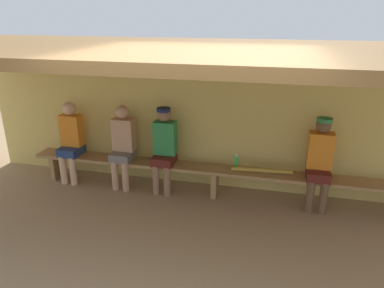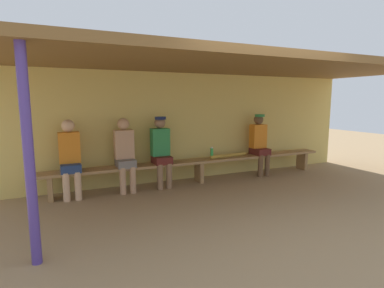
{
  "view_description": "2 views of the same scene",
  "coord_description": "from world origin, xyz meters",
  "px_view_note": "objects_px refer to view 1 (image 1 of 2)",
  "views": [
    {
      "loc": [
        0.82,
        -3.36,
        2.7
      ],
      "look_at": [
        -0.26,
        1.13,
        0.98
      ],
      "focal_mm": 33.45,
      "sensor_mm": 36.0,
      "label": 1
    },
    {
      "loc": [
        -2.6,
        -3.81,
        1.65
      ],
      "look_at": [
        -0.31,
        1.22,
        0.84
      ],
      "focal_mm": 28.07,
      "sensor_mm": 36.0,
      "label": 2
    }
  ],
  "objects_px": {
    "bench": "(215,172)",
    "baseball_bat": "(262,170)",
    "player_in_blue": "(164,146)",
    "player_rightmost": "(320,159)",
    "water_bottle_blue": "(236,162)",
    "player_shirtless_tan": "(71,139)",
    "player_near_post": "(123,143)"
  },
  "relations": [
    {
      "from": "bench",
      "to": "water_bottle_blue",
      "type": "xyz_separation_m",
      "value": [
        0.31,
        0.04,
        0.18
      ]
    },
    {
      "from": "player_near_post",
      "to": "water_bottle_blue",
      "type": "distance_m",
      "value": 1.81
    },
    {
      "from": "player_shirtless_tan",
      "to": "player_rightmost",
      "type": "distance_m",
      "value": 3.9
    },
    {
      "from": "player_in_blue",
      "to": "player_shirtless_tan",
      "type": "bearing_deg",
      "value": -179.98
    },
    {
      "from": "player_rightmost",
      "to": "player_near_post",
      "type": "bearing_deg",
      "value": -179.99
    },
    {
      "from": "player_in_blue",
      "to": "bench",
      "type": "bearing_deg",
      "value": -0.25
    },
    {
      "from": "water_bottle_blue",
      "to": "baseball_bat",
      "type": "bearing_deg",
      "value": -6.29
    },
    {
      "from": "player_in_blue",
      "to": "baseball_bat",
      "type": "relative_size",
      "value": 1.5
    },
    {
      "from": "player_rightmost",
      "to": "player_near_post",
      "type": "distance_m",
      "value": 2.98
    },
    {
      "from": "bench",
      "to": "player_near_post",
      "type": "height_order",
      "value": "player_near_post"
    },
    {
      "from": "player_shirtless_tan",
      "to": "player_rightmost",
      "type": "xyz_separation_m",
      "value": [
        3.9,
        0.0,
        0.02
      ]
    },
    {
      "from": "bench",
      "to": "player_rightmost",
      "type": "relative_size",
      "value": 4.46
    },
    {
      "from": "player_rightmost",
      "to": "player_in_blue",
      "type": "bearing_deg",
      "value": 180.0
    },
    {
      "from": "player_near_post",
      "to": "water_bottle_blue",
      "type": "relative_size",
      "value": 5.73
    },
    {
      "from": "bench",
      "to": "player_near_post",
      "type": "bearing_deg",
      "value": 179.88
    },
    {
      "from": "player_rightmost",
      "to": "player_near_post",
      "type": "height_order",
      "value": "player_rightmost"
    },
    {
      "from": "bench",
      "to": "water_bottle_blue",
      "type": "relative_size",
      "value": 25.77
    },
    {
      "from": "player_shirtless_tan",
      "to": "water_bottle_blue",
      "type": "xyz_separation_m",
      "value": [
        2.72,
        0.04,
        -0.16
      ]
    },
    {
      "from": "player_shirtless_tan",
      "to": "player_in_blue",
      "type": "height_order",
      "value": "player_in_blue"
    },
    {
      "from": "bench",
      "to": "player_rightmost",
      "type": "distance_m",
      "value": 1.52
    },
    {
      "from": "bench",
      "to": "baseball_bat",
      "type": "bearing_deg",
      "value": -0.0
    },
    {
      "from": "player_shirtless_tan",
      "to": "water_bottle_blue",
      "type": "relative_size",
      "value": 5.73
    },
    {
      "from": "player_rightmost",
      "to": "player_in_blue",
      "type": "xyz_separation_m",
      "value": [
        -2.29,
        0.0,
        0.0
      ]
    },
    {
      "from": "player_in_blue",
      "to": "player_rightmost",
      "type": "bearing_deg",
      "value": 0.0
    },
    {
      "from": "player_near_post",
      "to": "baseball_bat",
      "type": "xyz_separation_m",
      "value": [
        2.19,
        -0.0,
        -0.24
      ]
    },
    {
      "from": "water_bottle_blue",
      "to": "baseball_bat",
      "type": "xyz_separation_m",
      "value": [
        0.38,
        -0.04,
        -0.08
      ]
    },
    {
      "from": "player_near_post",
      "to": "baseball_bat",
      "type": "height_order",
      "value": "player_near_post"
    },
    {
      "from": "player_near_post",
      "to": "baseball_bat",
      "type": "relative_size",
      "value": 1.49
    },
    {
      "from": "player_shirtless_tan",
      "to": "bench",
      "type": "bearing_deg",
      "value": -0.07
    },
    {
      "from": "player_near_post",
      "to": "player_in_blue",
      "type": "xyz_separation_m",
      "value": [
        0.69,
        0.0,
        0.02
      ]
    },
    {
      "from": "water_bottle_blue",
      "to": "player_near_post",
      "type": "bearing_deg",
      "value": -178.75
    },
    {
      "from": "water_bottle_blue",
      "to": "player_shirtless_tan",
      "type": "bearing_deg",
      "value": -179.17
    }
  ]
}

